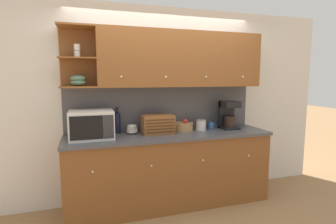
% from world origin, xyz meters
% --- Properties ---
extents(ground_plane, '(24.00, 24.00, 0.00)m').
position_xyz_m(ground_plane, '(0.00, 0.00, 0.00)').
color(ground_plane, '#9E754C').
extents(wall_back, '(5.01, 0.06, 2.60)m').
position_xyz_m(wall_back, '(0.00, 0.03, 1.30)').
color(wall_back, silver).
rests_on(wall_back, ground_plane).
extents(counter_unit, '(2.63, 0.64, 0.95)m').
position_xyz_m(counter_unit, '(0.00, -0.31, 0.48)').
color(counter_unit, brown).
rests_on(counter_unit, ground_plane).
extents(backsplash_panel, '(2.61, 0.01, 0.60)m').
position_xyz_m(backsplash_panel, '(0.00, -0.01, 1.25)').
color(backsplash_panel, '#4C4C51').
rests_on(backsplash_panel, counter_unit).
extents(upper_cabinets, '(2.61, 0.34, 0.72)m').
position_xyz_m(upper_cabinets, '(0.16, -0.16, 1.90)').
color(upper_cabinets, brown).
rests_on(upper_cabinets, backsplash_panel).
extents(microwave, '(0.51, 0.40, 0.33)m').
position_xyz_m(microwave, '(-0.97, -0.29, 1.12)').
color(microwave, silver).
rests_on(microwave, counter_unit).
extents(wine_bottle, '(0.08, 0.08, 0.34)m').
position_xyz_m(wine_bottle, '(-0.64, -0.06, 1.10)').
color(wine_bottle, black).
rests_on(wine_bottle, counter_unit).
extents(bowl_stack_on_counter, '(0.15, 0.15, 0.12)m').
position_xyz_m(bowl_stack_on_counter, '(-0.46, -0.15, 1.01)').
color(bowl_stack_on_counter, silver).
rests_on(bowl_stack_on_counter, counter_unit).
extents(bread_box, '(0.40, 0.25, 0.24)m').
position_xyz_m(bread_box, '(-0.15, -0.26, 1.07)').
color(bread_box, brown).
rests_on(bread_box, counter_unit).
extents(fruit_basket, '(0.29, 0.29, 0.17)m').
position_xyz_m(fruit_basket, '(0.22, -0.17, 1.01)').
color(fruit_basket, '#A87F4C').
rests_on(fruit_basket, counter_unit).
extents(storage_canister, '(0.14, 0.14, 0.15)m').
position_xyz_m(storage_canister, '(0.47, -0.23, 1.02)').
color(storage_canister, silver).
rests_on(storage_canister, counter_unit).
extents(mug, '(0.11, 0.10, 0.09)m').
position_xyz_m(mug, '(0.66, -0.15, 1.00)').
color(mug, '#38669E').
rests_on(mug, counter_unit).
extents(coffee_maker, '(0.23, 0.22, 0.39)m').
position_xyz_m(coffee_maker, '(0.89, -0.24, 1.15)').
color(coffee_maker, black).
rests_on(coffee_maker, counter_unit).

